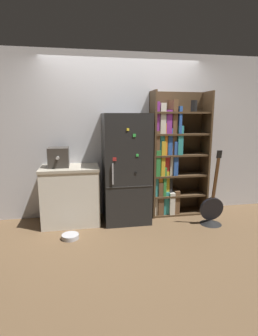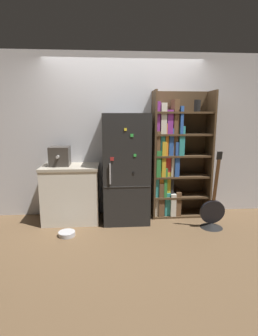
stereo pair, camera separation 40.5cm
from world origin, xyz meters
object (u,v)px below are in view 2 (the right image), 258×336
Objects in this scene: bookshelf at (173,159)px; espresso_machine at (60,156)px; refrigerator at (126,168)px; guitar at (212,217)px; pet_bowl at (67,233)px.

bookshelf reaches higher than espresso_machine.
bookshelf is at bearing 3.35° from espresso_machine.
refrigerator is at bearing -168.72° from bookshelf.
guitar is 5.03× the size of pet_bowl.
espresso_machine is 1.16m from pet_bowl.
refrigerator reaches higher than guitar.
espresso_machine is (-1.77, -0.10, 0.09)m from bookshelf.
bookshelf is at bearing 129.83° from guitar.
bookshelf reaches higher than guitar.
guitar is 2.10m from pet_bowl.
pet_bowl is at bearing -156.97° from bookshelf.
bookshelf is at bearing 23.03° from pet_bowl.
bookshelf is 1.07m from guitar.
espresso_machine is at bearing 104.29° from pet_bowl.
espresso_machine is at bearing 177.15° from refrigerator.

